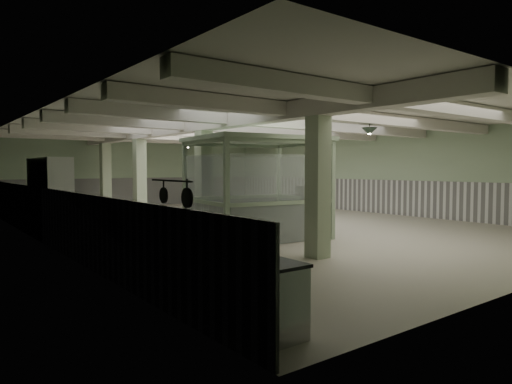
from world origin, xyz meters
TOP-DOWN VIEW (x-y plane):
  - floor at (0.00, 0.00)m, footprint 20.00×20.00m
  - ceiling at (0.00, 0.00)m, footprint 14.00×20.00m
  - wall_back at (0.00, 10.00)m, footprint 14.00×0.02m
  - wall_left at (-7.00, 0.00)m, footprint 0.02×20.00m
  - wall_right at (7.00, 0.00)m, footprint 0.02×20.00m
  - wainscot_left at (-6.97, 0.00)m, footprint 0.05×19.90m
  - wainscot_right at (6.97, 0.00)m, footprint 0.05×19.90m
  - wainscot_back at (0.00, 9.97)m, footprint 13.90×0.05m
  - girder at (-2.50, 0.00)m, footprint 0.45×19.90m
  - beam_a at (0.00, -7.50)m, footprint 13.90×0.35m
  - beam_b at (0.00, -5.00)m, footprint 13.90×0.35m
  - beam_c at (0.00, -2.50)m, footprint 13.90×0.35m
  - beam_d at (0.00, 0.00)m, footprint 13.90×0.35m
  - beam_e at (0.00, 2.50)m, footprint 13.90×0.35m
  - beam_f at (0.00, 5.00)m, footprint 13.90×0.35m
  - beam_g at (0.00, 7.50)m, footprint 13.90×0.35m
  - column_a at (-2.50, -6.00)m, footprint 0.42×0.42m
  - column_b at (-2.50, -1.00)m, footprint 0.42×0.42m
  - column_c at (-2.50, 4.00)m, footprint 0.42×0.42m
  - column_d at (-2.50, 8.00)m, footprint 0.42×0.42m
  - hook_rail at (-6.93, -7.60)m, footprint 0.02×1.20m
  - pendant_front at (0.50, -5.00)m, footprint 0.44×0.44m
  - pendant_mid at (0.50, 0.50)m, footprint 0.44×0.44m
  - pendant_back at (0.50, 5.50)m, footprint 0.44×0.44m
  - prep_counter at (-6.54, -7.00)m, footprint 0.89×5.09m
  - pitcher_near at (-6.58, -6.60)m, footprint 0.20×0.23m
  - pitcher_far at (-6.39, -8.55)m, footprint 0.27×0.28m
  - veg_colander at (-6.38, -6.60)m, footprint 0.54×0.54m
  - orange_bowl at (-6.61, -5.34)m, footprint 0.27×0.27m
  - skillet_near at (-6.88, -7.97)m, footprint 0.04×0.27m
  - skillet_far at (-6.88, -7.26)m, footprint 0.03×0.23m
  - walkin_cooler at (-6.62, 0.61)m, footprint 1.03×2.66m
  - guard_booth at (-1.77, -2.76)m, footprint 3.94×3.45m
  - filing_cabinet at (0.13, -2.85)m, footprint 0.67×0.80m

SIDE VIEW (x-z plane):
  - floor at x=0.00m, z-range 0.00..0.00m
  - prep_counter at x=-6.54m, z-range 0.01..0.92m
  - filing_cabinet at x=0.13m, z-range 0.00..1.48m
  - wainscot_left at x=-6.97m, z-range 0.00..1.50m
  - wainscot_right at x=6.97m, z-range 0.00..1.50m
  - wainscot_back at x=0.00m, z-range 0.00..1.50m
  - orange_bowl at x=-6.61m, z-range 0.90..0.98m
  - veg_colander at x=-6.38m, z-range 0.90..1.10m
  - pitcher_near at x=-6.58m, z-range 0.90..1.16m
  - pitcher_far at x=-6.39m, z-range 0.90..1.19m
  - walkin_cooler at x=-6.62m, z-range 0.00..2.44m
  - skillet_near at x=-6.88m, z-range 1.50..1.76m
  - skillet_far at x=-6.88m, z-range 1.51..1.75m
  - wall_back at x=0.00m, z-range 0.00..3.60m
  - wall_left at x=-7.00m, z-range 0.00..3.60m
  - wall_right at x=7.00m, z-range 0.00..3.60m
  - column_a at x=-2.50m, z-range 0.00..3.60m
  - column_b at x=-2.50m, z-range 0.00..3.60m
  - column_c at x=-2.50m, z-range 0.00..3.60m
  - column_d at x=-2.50m, z-range 0.00..3.60m
  - hook_rail at x=-6.93m, z-range 1.84..1.86m
  - guard_booth at x=-1.77m, z-range 0.47..3.38m
  - pendant_front at x=0.50m, z-range 2.94..3.16m
  - pendant_mid at x=0.50m, z-range 2.94..3.16m
  - pendant_back at x=0.50m, z-range 2.94..3.16m
  - girder at x=-2.50m, z-range 3.18..3.58m
  - beam_a at x=0.00m, z-range 3.26..3.58m
  - beam_b at x=0.00m, z-range 3.26..3.58m
  - beam_c at x=0.00m, z-range 3.26..3.58m
  - beam_d at x=0.00m, z-range 3.26..3.58m
  - beam_e at x=0.00m, z-range 3.26..3.58m
  - beam_f at x=0.00m, z-range 3.26..3.58m
  - beam_g at x=0.00m, z-range 3.26..3.58m
  - ceiling at x=0.00m, z-range 3.59..3.61m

